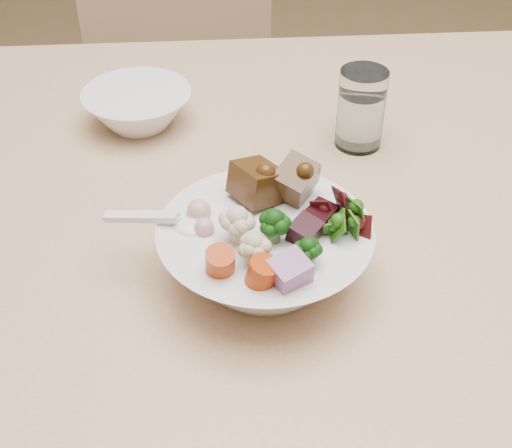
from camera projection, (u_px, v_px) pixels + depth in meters
The scene contains 6 objects.
dining_table at pixel (453, 284), 0.84m from camera, with size 1.93×1.32×0.83m.
chair_far at pixel (195, 145), 1.55m from camera, with size 0.52×0.52×0.87m.
food_bowl at pixel (267, 249), 0.70m from camera, with size 0.21×0.21×0.11m.
soup_spoon at pixel (179, 225), 0.69m from camera, with size 0.11×0.04×0.02m.
water_glass at pixel (361, 112), 0.89m from camera, with size 0.06×0.06×0.10m.
side_bowl at pixel (138, 108), 0.94m from camera, with size 0.14×0.14×0.05m, color white, non-canonical shape.
Camera 1 is at (-0.14, -0.77, 1.33)m, focal length 50.00 mm.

